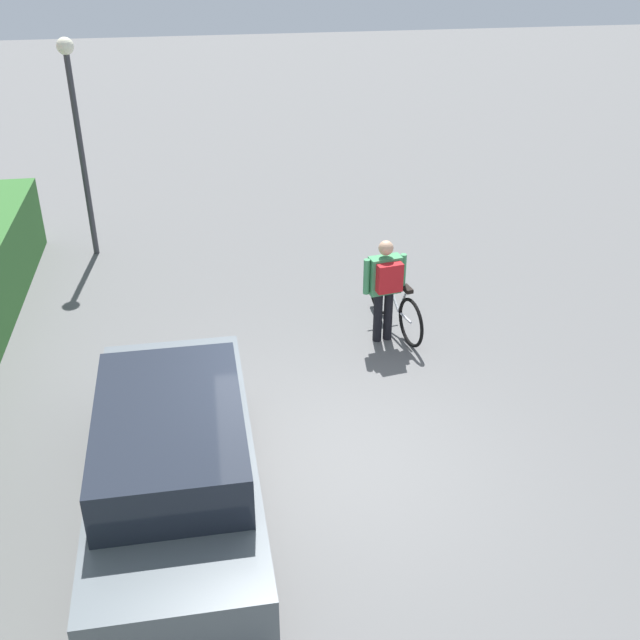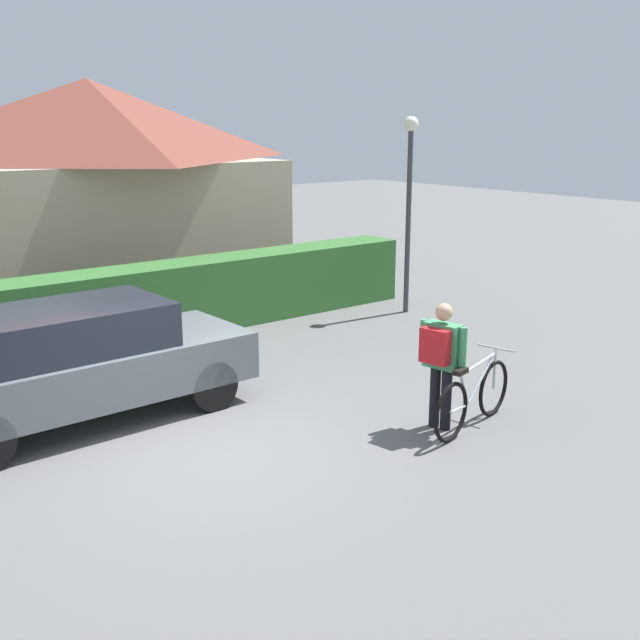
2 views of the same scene
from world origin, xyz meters
TOP-DOWN VIEW (x-y plane):
  - ground_plane at (0.00, 0.00)m, footprint 60.00×60.00m
  - hedge_row at (0.00, 4.66)m, footprint 14.11×0.90m
  - house_distant at (2.60, 9.18)m, footprint 7.26×5.62m
  - parked_car_near at (-0.73, 1.70)m, footprint 4.22×1.69m
  - bicycle at (2.93, -1.47)m, footprint 1.76×0.57m
  - person_rider at (2.59, -1.22)m, footprint 0.41×0.63m
  - street_lamp at (6.43, 3.24)m, footprint 0.28×0.28m

SIDE VIEW (x-z plane):
  - ground_plane at x=0.00m, z-range 0.00..0.00m
  - bicycle at x=2.93m, z-range -0.06..0.85m
  - hedge_row at x=0.00m, z-range 0.00..1.26m
  - parked_car_near at x=-0.73m, z-range 0.04..1.54m
  - person_rider at x=2.59m, z-range 0.16..1.73m
  - house_distant at x=2.60m, z-range 0.05..4.60m
  - street_lamp at x=6.43m, z-range 0.59..4.34m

